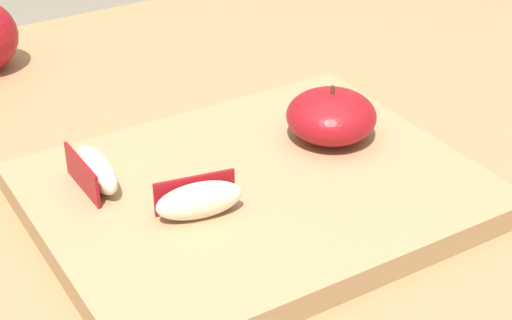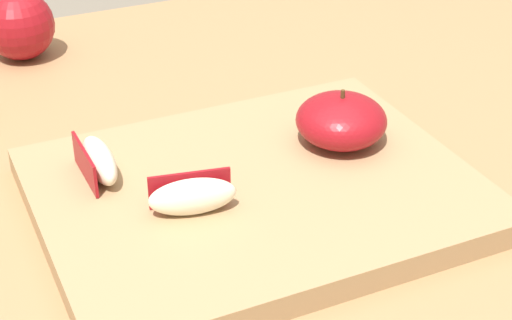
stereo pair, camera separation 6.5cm
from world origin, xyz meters
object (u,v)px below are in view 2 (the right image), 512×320
object	(u,v)px
apple_half_skin_up	(341,120)
cutting_board	(256,193)
apple_wedge_near_knife	(192,196)
apple_wedge_right	(98,161)
whole_apple_red_delicious	(19,25)

from	to	relation	value
apple_half_skin_up	cutting_board	bearing A→B (deg)	-163.57
apple_wedge_near_knife	apple_wedge_right	world-z (taller)	same
apple_wedge_right	whole_apple_red_delicious	world-z (taller)	whole_apple_red_delicious
apple_wedge_near_knife	cutting_board	bearing A→B (deg)	17.21
apple_wedge_near_knife	apple_wedge_right	distance (m)	0.09
whole_apple_red_delicious	apple_wedge_right	bearing A→B (deg)	-89.75
apple_wedge_near_knife	apple_wedge_right	bearing A→B (deg)	122.21
cutting_board	apple_half_skin_up	xyz separation A→B (m)	(0.09, 0.03, 0.03)
apple_half_skin_up	apple_wedge_right	xyz separation A→B (m)	(-0.20, 0.03, -0.01)
apple_wedge_near_knife	whole_apple_red_delicious	bearing A→B (deg)	97.44
apple_half_skin_up	whole_apple_red_delicious	xyz separation A→B (m)	(-0.20, 0.34, -0.00)
cutting_board	apple_wedge_right	xyz separation A→B (m)	(-0.11, 0.06, 0.03)
cutting_board	apple_wedge_near_knife	size ratio (longest dim) A/B	4.94
cutting_board	apple_half_skin_up	distance (m)	0.10
whole_apple_red_delicious	apple_half_skin_up	bearing A→B (deg)	-59.37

